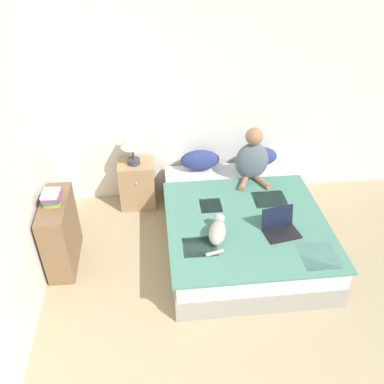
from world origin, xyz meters
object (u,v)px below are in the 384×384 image
bookshelf (61,233)px  book_stack_top (52,197)px  pillow_near (200,160)px  table_lamp (132,140)px  pillow_far (258,157)px  bed (242,227)px  cat_tabby (218,231)px  laptop_open (280,228)px  nightstand (137,184)px  person_sitting (252,159)px

bookshelf → book_stack_top: bearing=-68.3°
pillow_near → table_lamp: (-0.83, -0.03, 0.35)m
pillow_far → bookshelf: 2.57m
bed → cat_tabby: (-0.35, -0.41, 0.33)m
pillow_far → bed: bearing=-112.4°
bookshelf → book_stack_top: size_ratio=3.67×
laptop_open → bookshelf: bookshelf is taller
bed → bookshelf: 1.99m
pillow_near → book_stack_top: size_ratio=2.24×
bed → pillow_far: bearing=67.6°
laptop_open → bed: bearing=117.9°
cat_tabby → bookshelf: (-1.63, 0.32, -0.16)m
nightstand → bookshelf: 1.25m
pillow_far → person_sitting: 0.36m
pillow_far → table_lamp: table_lamp is taller
bed → nightstand: 1.48m
pillow_far → person_sitting: size_ratio=0.72×
pillow_near → pillow_far: same height
bed → laptop_open: size_ratio=5.36×
person_sitting → laptop_open: size_ratio=1.73×
cat_tabby → bookshelf: size_ratio=0.62×
pillow_far → table_lamp: bearing=-178.8°
pillow_far → person_sitting: (-0.16, -0.29, 0.15)m
pillow_far → nightstand: pillow_far is taller
pillow_near → pillow_far: (0.75, 0.00, 0.00)m
laptop_open → table_lamp: table_lamp is taller
pillow_far → laptop_open: (-0.07, -1.30, -0.08)m
pillow_near → pillow_far: bearing=0.0°
pillow_near → book_stack_top: (-1.61, -1.00, 0.27)m
bed → laptop_open: bearing=-51.9°
laptop_open → book_stack_top: 2.33m
pillow_far → book_stack_top: bearing=-157.1°
bed → pillow_far: size_ratio=4.27×
cat_tabby → laptop_open: bearing=-72.7°
nightstand → pillow_far: bearing=1.2°
person_sitting → bookshelf: size_ratio=0.85×
cat_tabby → table_lamp: size_ratio=1.05×
nightstand → table_lamp: size_ratio=1.32×
person_sitting → cat_tabby: 1.20m
pillow_far → bookshelf: bookshelf is taller
pillow_near → bookshelf: size_ratio=0.61×
cat_tabby → book_stack_top: bearing=94.2°
table_lamp → bookshelf: table_lamp is taller
pillow_far → table_lamp: 1.62m
table_lamp → nightstand: bearing=5.1°
person_sitting → nightstand: (-1.40, 0.25, -0.45)m
pillow_far → bookshelf: (-2.36, -1.00, -0.20)m
cat_tabby → bookshelf: bearing=94.1°
bookshelf → person_sitting: bearing=17.9°
cat_tabby → book_stack_top: size_ratio=2.26×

